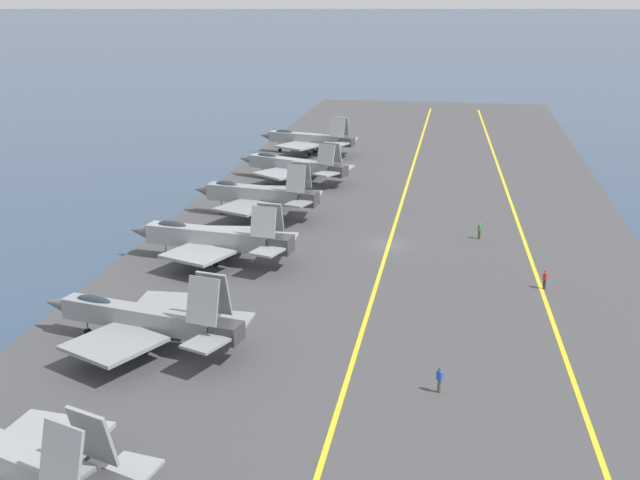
{
  "coord_description": "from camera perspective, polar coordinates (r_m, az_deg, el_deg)",
  "views": [
    {
      "loc": [
        -79.3,
        -6.72,
        25.95
      ],
      "look_at": [
        -7.48,
        5.95,
        2.9
      ],
      "focal_mm": 45.0,
      "sensor_mm": 36.0,
      "label": 1
    }
  ],
  "objects": [
    {
      "name": "parked_jet_fourth",
      "position": [
        92.83,
        -4.52,
        3.24
      ],
      "size": [
        13.75,
        15.43,
        6.79
      ],
      "color": "gray",
      "rests_on": "carrier_deck"
    },
    {
      "name": "carrier_deck",
      "position": [
        83.65,
        4.91,
        -0.46
      ],
      "size": [
        220.63,
        51.36,
        0.4
      ],
      "primitive_type": "cube",
      "color": "#424244",
      "rests_on": "ground"
    },
    {
      "name": "parked_jet_fifth",
      "position": [
        110.15,
        -1.94,
        5.34
      ],
      "size": [
        12.78,
        17.15,
        5.9
      ],
      "color": "gray",
      "rests_on": "carrier_deck"
    },
    {
      "name": "parked_jet_second",
      "position": [
        60.74,
        -12.44,
        -5.44
      ],
      "size": [
        13.71,
        16.87,
        6.39
      ],
      "color": "gray",
      "rests_on": "carrier_deck"
    },
    {
      "name": "crew_blue_vest",
      "position": [
        53.98,
        8.5,
        -9.72
      ],
      "size": [
        0.44,
        0.46,
        1.82
      ],
      "color": "#4C473D",
      "rests_on": "carrier_deck"
    },
    {
      "name": "deck_stripe_foul_line",
      "position": [
        83.64,
        14.59,
        -0.83
      ],
      "size": [
        198.43,
        7.93,
        0.01
      ],
      "primitive_type": "cube",
      "rotation": [
        0.0,
        0.0,
        0.04
      ],
      "color": "yellow",
      "rests_on": "carrier_deck"
    },
    {
      "name": "parked_jet_third",
      "position": [
        78.08,
        -7.73,
        0.16
      ],
      "size": [
        12.67,
        17.15,
        6.22
      ],
      "color": "gray",
      "rests_on": "carrier_deck"
    },
    {
      "name": "crew_green_vest",
      "position": [
        86.6,
        11.28,
        0.7
      ],
      "size": [
        0.46,
        0.43,
        1.77
      ],
      "color": "#383328",
      "rests_on": "carrier_deck"
    },
    {
      "name": "parked_jet_sixth",
      "position": [
        128.51,
        -0.88,
        7.21
      ],
      "size": [
        13.4,
        16.41,
        6.25
      ],
      "color": "gray",
      "rests_on": "carrier_deck"
    },
    {
      "name": "ground_plane",
      "position": [
        83.71,
        4.9,
        -0.59
      ],
      "size": [
        2000.0,
        2000.0,
        0.0
      ],
      "primitive_type": "plane",
      "color": "#2D425B"
    },
    {
      "name": "deck_stripe_centerline",
      "position": [
        83.59,
        4.91,
        -0.32
      ],
      "size": [
        198.56,
        0.36,
        0.01
      ],
      "primitive_type": "cube",
      "color": "yellow",
      "rests_on": "carrier_deck"
    },
    {
      "name": "crew_red_vest",
      "position": [
        73.63,
        15.7,
        -2.65
      ],
      "size": [
        0.46,
        0.41,
        1.75
      ],
      "color": "#232328",
      "rests_on": "carrier_deck"
    }
  ]
}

